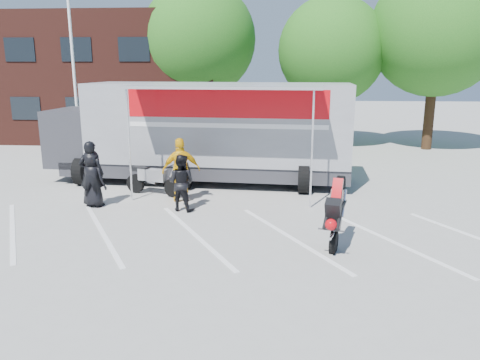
# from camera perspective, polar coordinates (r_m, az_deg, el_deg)

# --- Properties ---
(ground) EXTENTS (100.00, 100.00, 0.00)m
(ground) POSITION_cam_1_polar(r_m,az_deg,el_deg) (11.07, -7.43, -8.40)
(ground) COLOR #9B9B96
(ground) RESTS_ON ground
(parking_bay_lines) EXTENTS (18.09, 13.33, 0.01)m
(parking_bay_lines) POSITION_cam_1_polar(r_m,az_deg,el_deg) (11.98, -6.47, -6.59)
(parking_bay_lines) COLOR white
(parking_bay_lines) RESTS_ON ground
(office_building) EXTENTS (18.00, 8.00, 7.00)m
(office_building) POSITION_cam_1_polar(r_m,az_deg,el_deg) (30.57, -19.61, 11.67)
(office_building) COLOR #461D16
(office_building) RESTS_ON ground
(flagpole) EXTENTS (1.61, 0.12, 8.00)m
(flagpole) POSITION_cam_1_polar(r_m,az_deg,el_deg) (21.75, -19.20, 15.33)
(flagpole) COLOR white
(flagpole) RESTS_ON ground
(tree_left) EXTENTS (6.12, 6.12, 8.64)m
(tree_left) POSITION_cam_1_polar(r_m,az_deg,el_deg) (26.41, -5.03, 16.68)
(tree_left) COLOR #382314
(tree_left) RESTS_ON ground
(tree_mid) EXTENTS (5.44, 5.44, 7.68)m
(tree_mid) POSITION_cam_1_polar(r_m,az_deg,el_deg) (25.21, 11.11, 15.22)
(tree_mid) COLOR #382314
(tree_mid) RESTS_ON ground
(tree_right) EXTENTS (6.46, 6.46, 9.12)m
(tree_right) POSITION_cam_1_polar(r_m,az_deg,el_deg) (25.82, 22.91, 16.47)
(tree_right) COLOR #382314
(tree_right) RESTS_ON ground
(transporter_truck) EXTENTS (11.61, 6.22, 3.58)m
(transporter_truck) POSITION_cam_1_polar(r_m,az_deg,el_deg) (17.32, -4.13, -0.21)
(transporter_truck) COLOR gray
(transporter_truck) RESTS_ON ground
(parked_motorcycle) EXTENTS (2.26, 1.35, 1.12)m
(parked_motorcycle) POSITION_cam_1_polar(r_m,az_deg,el_deg) (15.77, -10.36, -1.79)
(parked_motorcycle) COLOR #B8B8BD
(parked_motorcycle) RESTS_ON ground
(stunt_bike_rider) EXTENTS (1.14, 1.71, 1.85)m
(stunt_bike_rider) POSITION_cam_1_polar(r_m,az_deg,el_deg) (11.58, 11.75, -7.56)
(stunt_bike_rider) COLOR black
(stunt_bike_rider) RESTS_ON ground
(spectator_leather_a) EXTENTS (0.98, 0.82, 1.71)m
(spectator_leather_a) POSITION_cam_1_polar(r_m,az_deg,el_deg) (14.74, -17.51, 0.14)
(spectator_leather_a) COLOR black
(spectator_leather_a) RESTS_ON ground
(spectator_leather_b) EXTENTS (0.75, 0.50, 2.01)m
(spectator_leather_b) POSITION_cam_1_polar(r_m,az_deg,el_deg) (14.68, -17.65, 0.69)
(spectator_leather_b) COLOR black
(spectator_leather_b) RESTS_ON ground
(spectator_leather_c) EXTENTS (0.96, 0.83, 1.68)m
(spectator_leather_c) POSITION_cam_1_polar(r_m,az_deg,el_deg) (13.76, -7.19, -0.32)
(spectator_leather_c) COLOR black
(spectator_leather_c) RESTS_ON ground
(spectator_hivis) EXTENTS (1.28, 0.88, 2.02)m
(spectator_hivis) POSITION_cam_1_polar(r_m,az_deg,el_deg) (14.61, -7.19, 1.18)
(spectator_hivis) COLOR yellow
(spectator_hivis) RESTS_ON ground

